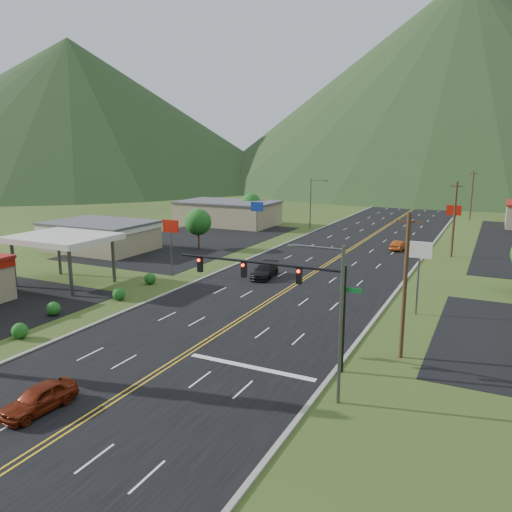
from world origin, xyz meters
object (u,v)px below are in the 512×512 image
at_px(gas_canopy, 62,239).
at_px(car_dark_mid, 264,271).
at_px(streetlight_east, 335,314).
at_px(streetlight_west, 312,200).
at_px(traffic_signal, 284,284).
at_px(car_red_far, 400,246).
at_px(car_red_near, 39,399).

height_order(gas_canopy, car_dark_mid, gas_canopy).
distance_m(streetlight_east, streetlight_west, 64.21).
height_order(traffic_signal, gas_canopy, traffic_signal).
bearing_deg(car_dark_mid, car_red_far, 57.78).
bearing_deg(streetlight_east, car_red_near, -150.09).
bearing_deg(car_red_far, gas_canopy, 59.99).
xyz_separation_m(traffic_signal, car_red_far, (-0.05, 42.49, -4.65)).
bearing_deg(streetlight_west, car_red_near, -82.57).
bearing_deg(car_dark_mid, traffic_signal, -68.76).
bearing_deg(streetlight_west, gas_canopy, -102.13).
relative_size(traffic_signal, streetlight_east, 1.46).
relative_size(traffic_signal, car_red_near, 3.05).
xyz_separation_m(streetlight_west, gas_canopy, (-10.32, -48.00, -0.31)).
bearing_deg(car_dark_mid, streetlight_east, -64.23).
bearing_deg(gas_canopy, traffic_signal, -15.70).
bearing_deg(traffic_signal, streetlight_east, -40.39).
relative_size(streetlight_east, car_red_near, 2.09).
distance_m(gas_canopy, car_red_far, 44.89).
relative_size(gas_canopy, car_red_near, 2.32).
xyz_separation_m(streetlight_west, car_red_far, (18.11, -13.52, -4.50)).
height_order(streetlight_east, gas_canopy, streetlight_east).
bearing_deg(gas_canopy, car_dark_mid, 33.50).
height_order(streetlight_west, gas_canopy, streetlight_west).
relative_size(streetlight_east, car_dark_mid, 1.74).
relative_size(car_red_near, car_red_far, 1.04).
distance_m(streetlight_east, gas_canopy, 35.28).
distance_m(traffic_signal, car_red_far, 42.74).
distance_m(car_red_near, car_dark_mid, 31.86).
xyz_separation_m(streetlight_east, car_red_near, (-13.98, -8.04, -4.45)).
distance_m(gas_canopy, car_dark_mid, 21.74).
xyz_separation_m(traffic_signal, gas_canopy, (-28.48, 8.00, -0.46)).
height_order(traffic_signal, streetlight_east, streetlight_east).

